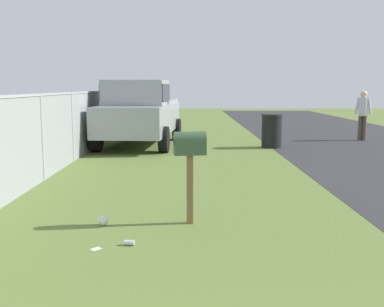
{
  "coord_description": "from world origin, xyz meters",
  "views": [
    {
      "loc": [
        -0.77,
        0.83,
        1.9
      ],
      "look_at": [
        5.51,
        0.8,
        0.99
      ],
      "focal_mm": 43.52,
      "sensor_mm": 36.0,
      "label": 1
    }
  ],
  "objects": [
    {
      "name": "mailbox",
      "position": [
        5.55,
        0.83,
        1.02
      ],
      "size": [
        0.26,
        0.46,
        1.29
      ],
      "rotation": [
        0.0,
        0.0,
        0.14
      ],
      "color": "brown",
      "rests_on": "ground"
    },
    {
      "name": "fence_section",
      "position": [
        8.54,
        3.81,
        0.95
      ],
      "size": [
        14.69,
        0.07,
        1.76
      ],
      "color": "#9EA3A8",
      "rests_on": "ground"
    },
    {
      "name": "litter_can_far_scatter",
      "position": [
        4.63,
        1.56,
        0.03
      ],
      "size": [
        0.08,
        0.13,
        0.07
      ],
      "primitive_type": "cylinder",
      "rotation": [
        0.0,
        1.57,
        1.48
      ],
      "color": "silver",
      "rests_on": "ground"
    },
    {
      "name": "pickup_truck",
      "position": [
        14.15,
        2.45,
        1.1
      ],
      "size": [
        5.15,
        2.59,
        2.09
      ],
      "rotation": [
        0.0,
        0.0,
        3.06
      ],
      "color": "#93999E",
      "rests_on": "ground"
    },
    {
      "name": "litter_bag_by_mailbox",
      "position": [
        5.44,
        2.03,
        0.07
      ],
      "size": [
        0.14,
        0.14,
        0.14
      ],
      "primitive_type": "sphere",
      "color": "silver",
      "rests_on": "ground"
    },
    {
      "name": "pedestrian",
      "position": [
        15.67,
        -5.29,
        1.02
      ],
      "size": [
        0.3,
        0.55,
        1.75
      ],
      "rotation": [
        0.0,
        0.0,
        5.9
      ],
      "color": "#4C4238",
      "rests_on": "ground"
    },
    {
      "name": "trash_bin",
      "position": [
        13.69,
        -1.73,
        0.53
      ],
      "size": [
        0.65,
        0.65,
        1.05
      ],
      "color": "black",
      "rests_on": "ground"
    },
    {
      "name": "litter_wrapper_midfield_a",
      "position": [
        4.5,
        1.94,
        0.0
      ],
      "size": [
        0.14,
        0.14,
        0.01
      ],
      "primitive_type": "cube",
      "rotation": [
        0.0,
        0.0,
        5.49
      ],
      "color": "silver",
      "rests_on": "ground"
    }
  ]
}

